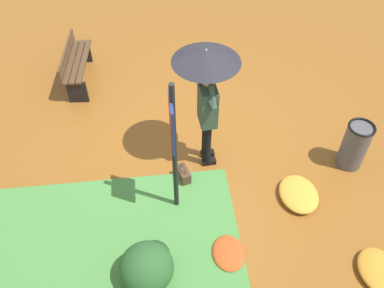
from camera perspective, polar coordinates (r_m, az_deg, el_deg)
name	(u,v)px	position (r m, az deg, el deg)	size (l,w,h in m)	color
ground_plane	(199,154)	(7.00, 0.94, -1.35)	(18.00, 18.00, 0.00)	brown
person_with_umbrella	(207,81)	(5.91, 2.03, 8.50)	(0.96, 0.96, 2.04)	black
info_sign_post	(173,138)	(5.24, -2.59, 0.80)	(0.44, 0.07, 2.30)	black
handbag	(184,175)	(6.54, -1.14, -4.18)	(0.33, 0.21, 0.37)	#4C3323
park_bench	(76,64)	(8.49, -15.49, 10.46)	(1.40, 0.48, 0.75)	black
trash_bin	(355,145)	(7.03, 21.23, -0.16)	(0.42, 0.42, 0.83)	#4C4C51
shrub_cluster	(148,265)	(5.55, -5.97, -16.08)	(0.76, 0.69, 0.62)	#285628
leaf_pile_near_person	(379,271)	(6.23, 24.10, -15.44)	(0.68, 0.55, 0.15)	#C68428
leaf_pile_by_bench	(299,194)	(6.57, 14.28, -6.59)	(0.73, 0.58, 0.16)	gold
leaf_pile_far_path	(229,253)	(5.88, 4.98, -14.53)	(0.56, 0.45, 0.12)	#B74C1E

